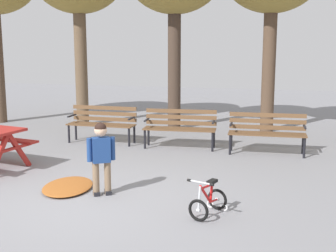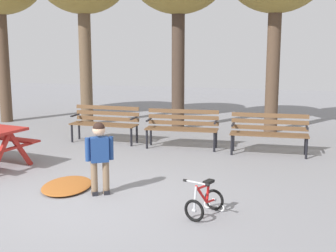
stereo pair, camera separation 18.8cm
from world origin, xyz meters
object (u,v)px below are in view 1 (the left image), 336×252
at_px(park_bench_far_left, 102,121).
at_px(park_bench_left, 180,125).
at_px(kids_bicycle, 208,201).
at_px(child_standing, 101,152).
at_px(park_bench_right, 267,130).

bearing_deg(park_bench_far_left, park_bench_left, -2.31).
relative_size(park_bench_left, kids_bicycle, 2.59).
distance_m(park_bench_far_left, child_standing, 3.83).
xyz_separation_m(child_standing, kids_bicycle, (1.73, -0.43, -0.47)).
xyz_separation_m(park_bench_right, child_standing, (-2.33, -3.37, 0.16)).
bearing_deg(kids_bicycle, park_bench_far_left, 128.90).
distance_m(park_bench_left, park_bench_right, 1.90).
xyz_separation_m(park_bench_left, child_standing, (-0.42, -3.46, 0.16)).
xyz_separation_m(park_bench_far_left, kids_bicycle, (3.19, -3.96, -0.31)).
relative_size(child_standing, kids_bicycle, 1.80).
relative_size(park_bench_far_left, child_standing, 1.42).
xyz_separation_m(park_bench_far_left, park_bench_left, (1.89, -0.08, 0.00)).
xyz_separation_m(park_bench_far_left, child_standing, (1.47, -3.53, 0.16)).
bearing_deg(park_bench_right, park_bench_left, 177.51).
xyz_separation_m(park_bench_left, park_bench_right, (1.90, -0.08, 0.00)).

